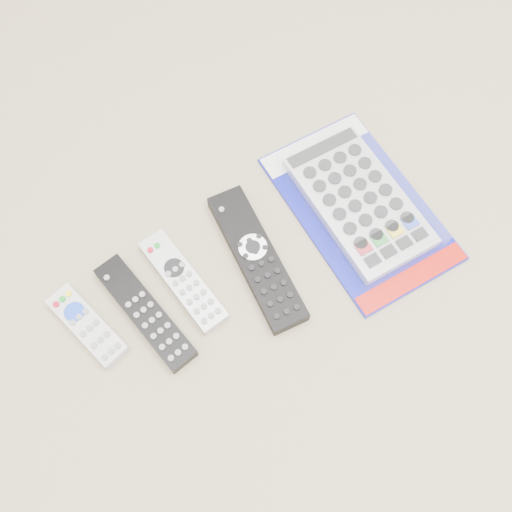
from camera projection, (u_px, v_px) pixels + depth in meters
remote_small_grey at (87, 326)px, 0.83m from camera, size 0.07×0.14×0.02m
remote_slim_black at (145, 313)px, 0.83m from camera, size 0.06×0.20×0.02m
remote_silver_dvd at (183, 281)px, 0.85m from camera, size 0.05×0.18×0.02m
remote_large_black at (257, 258)px, 0.87m from camera, size 0.10×0.25×0.03m
jumbo_remote_packaged at (359, 201)px, 0.90m from camera, size 0.22×0.33×0.04m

